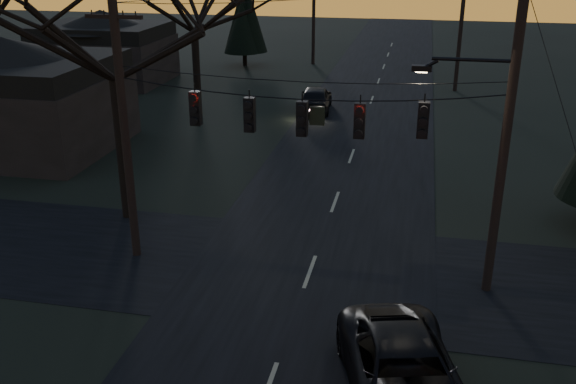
% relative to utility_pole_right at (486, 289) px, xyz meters
% --- Properties ---
extents(main_road, '(8.00, 120.00, 0.02)m').
position_rel_utility_pole_right_xyz_m(main_road, '(-5.50, 10.00, 0.01)').
color(main_road, black).
rests_on(main_road, ground).
extents(cross_road, '(60.00, 7.00, 0.02)m').
position_rel_utility_pole_right_xyz_m(cross_road, '(-5.50, 0.00, 0.01)').
color(cross_road, black).
rests_on(cross_road, ground).
extents(utility_pole_right, '(5.00, 0.30, 10.00)m').
position_rel_utility_pole_right_xyz_m(utility_pole_right, '(0.00, 0.00, 0.00)').
color(utility_pole_right, black).
rests_on(utility_pole_right, ground).
extents(utility_pole_left, '(1.80, 0.30, 8.50)m').
position_rel_utility_pole_right_xyz_m(utility_pole_left, '(-11.50, 0.00, 0.00)').
color(utility_pole_left, black).
rests_on(utility_pole_left, ground).
extents(utility_pole_far_r, '(1.80, 0.30, 8.50)m').
position_rel_utility_pole_right_xyz_m(utility_pole_far_r, '(0.00, 28.00, 0.00)').
color(utility_pole_far_r, black).
rests_on(utility_pole_far_r, ground).
extents(utility_pole_far_l, '(0.30, 0.30, 8.00)m').
position_rel_utility_pole_right_xyz_m(utility_pole_far_l, '(-11.50, 36.00, 0.00)').
color(utility_pole_far_l, black).
rests_on(utility_pole_far_l, ground).
extents(span_signal_assembly, '(11.50, 0.44, 1.66)m').
position_rel_utility_pole_right_xyz_m(span_signal_assembly, '(-5.74, 0.00, 5.18)').
color(span_signal_assembly, black).
rests_on(span_signal_assembly, ground).
extents(bare_tree_left, '(9.11, 9.11, 10.67)m').
position_rel_utility_pole_right_xyz_m(bare_tree_left, '(-13.17, 2.97, 7.46)').
color(bare_tree_left, black).
rests_on(bare_tree_left, ground).
extents(evergreen_dist, '(3.25, 3.25, 5.68)m').
position_rel_utility_pole_right_xyz_m(evergreen_dist, '(-17.02, 34.24, 3.43)').
color(evergreen_dist, black).
rests_on(evergreen_dist, ground).
extents(house_left_near, '(10.00, 8.00, 5.60)m').
position_rel_utility_pole_right_xyz_m(house_left_near, '(-22.50, 10.00, 2.80)').
color(house_left_near, black).
rests_on(house_left_near, ground).
extents(house_left_far, '(9.00, 7.00, 5.20)m').
position_rel_utility_pole_right_xyz_m(house_left_far, '(-25.50, 26.00, 2.60)').
color(house_left_far, black).
rests_on(house_left_far, ground).
extents(suv_near, '(3.89, 6.00, 1.54)m').
position_rel_utility_pole_right_xyz_m(suv_near, '(-2.30, -5.82, 0.77)').
color(suv_near, black).
rests_on(suv_near, ground).
extents(sedan_oncoming_a, '(2.22, 4.74, 1.57)m').
position_rel_utility_pole_right_xyz_m(sedan_oncoming_a, '(-8.70, 20.42, 0.78)').
color(sedan_oncoming_a, black).
rests_on(sedan_oncoming_a, ground).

